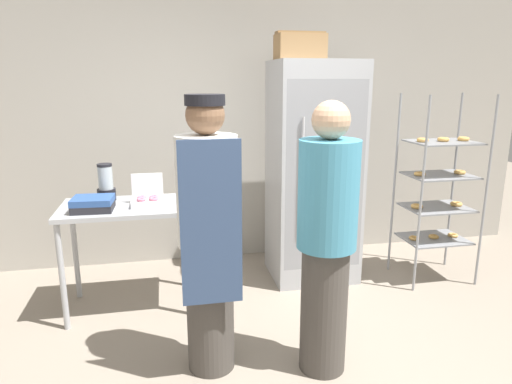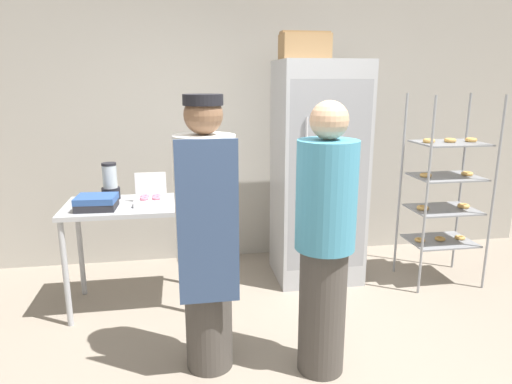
{
  "view_description": "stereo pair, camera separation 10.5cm",
  "coord_description": "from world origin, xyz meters",
  "views": [
    {
      "loc": [
        -0.72,
        -2.22,
        1.83
      ],
      "look_at": [
        -0.13,
        0.7,
        1.1
      ],
      "focal_mm": 32.0,
      "sensor_mm": 36.0,
      "label": 1
    },
    {
      "loc": [
        -0.61,
        -2.24,
        1.83
      ],
      "look_at": [
        -0.13,
        0.7,
        1.1
      ],
      "focal_mm": 32.0,
      "sensor_mm": 36.0,
      "label": 2
    }
  ],
  "objects": [
    {
      "name": "prep_counter",
      "position": [
        -1.01,
        1.36,
        0.76
      ],
      "size": [
        1.07,
        0.62,
        0.87
      ],
      "color": "#ADAFB5",
      "rests_on": "ground_plane"
    },
    {
      "name": "cardboard_storage_box",
      "position": [
        0.46,
        1.71,
        2.11
      ],
      "size": [
        0.42,
        0.26,
        0.23
      ],
      "color": "#A87F51",
      "rests_on": "refrigerator"
    },
    {
      "name": "person_customer",
      "position": [
        0.23,
        0.27,
        0.88
      ],
      "size": [
        0.36,
        0.36,
        1.72
      ],
      "color": "#47423D",
      "rests_on": "ground_plane"
    },
    {
      "name": "back_wall",
      "position": [
        0.0,
        2.4,
        1.53
      ],
      "size": [
        6.4,
        0.12,
        3.06
      ],
      "primitive_type": "cube",
      "color": "#ADA89E",
      "rests_on": "ground_plane"
    },
    {
      "name": "blender_pitcher",
      "position": [
        -1.2,
        1.54,
        1.01
      ],
      "size": [
        0.15,
        0.15,
        0.3
      ],
      "color": "black",
      "rests_on": "prep_counter"
    },
    {
      "name": "binder_stack",
      "position": [
        -1.27,
        1.25,
        0.92
      ],
      "size": [
        0.31,
        0.26,
        0.1
      ],
      "color": "#232328",
      "rests_on": "prep_counter"
    },
    {
      "name": "person_baker",
      "position": [
        -0.48,
        0.42,
        0.91
      ],
      "size": [
        0.37,
        0.39,
        1.75
      ],
      "color": "#47423D",
      "rests_on": "ground_plane"
    },
    {
      "name": "refrigerator",
      "position": [
        0.61,
        1.69,
        1.0
      ],
      "size": [
        0.77,
        0.67,
        2.0
      ],
      "color": "#ADAFB5",
      "rests_on": "ground_plane"
    },
    {
      "name": "baking_rack",
      "position": [
        1.71,
        1.41,
        0.85
      ],
      "size": [
        0.64,
        0.49,
        1.71
      ],
      "color": "#93969B",
      "rests_on": "ground_plane"
    },
    {
      "name": "donut_box",
      "position": [
        -0.87,
        1.32,
        0.92
      ],
      "size": [
        0.25,
        0.2,
        0.24
      ],
      "color": "white",
      "rests_on": "prep_counter"
    }
  ]
}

